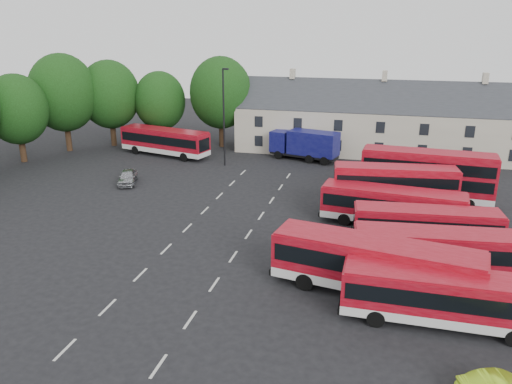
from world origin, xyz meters
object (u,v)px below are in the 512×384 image
Objects in this scene: silver_car at (128,177)px; bus_dd_south at (394,187)px; bus_row_a at (444,295)px; box_truck at (305,144)px; lamppost at (224,115)px.

bus_dd_south is at bearing -24.94° from silver_car.
bus_row_a is at bearing -53.90° from silver_car.
box_truck is 10.31m from lamppost.
bus_dd_south is 25.85m from silver_car.
bus_dd_south is 18.39m from box_truck.
lamppost reaches higher than bus_row_a.
bus_dd_south is 1.22× the size of box_truck.
bus_dd_south reaches higher than bus_row_a.
box_truck is 2.02× the size of silver_car.
bus_row_a is 16.71m from bus_dd_south.
lamppost reaches higher than box_truck.
bus_row_a is 34.30m from box_truck.
box_truck reaches higher than bus_row_a.
bus_dd_south is at bearing 98.77° from bus_row_a.
silver_car is at bearing 147.17° from bus_row_a.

